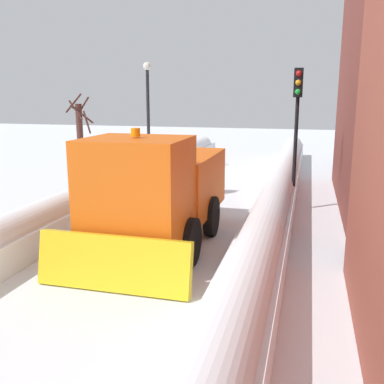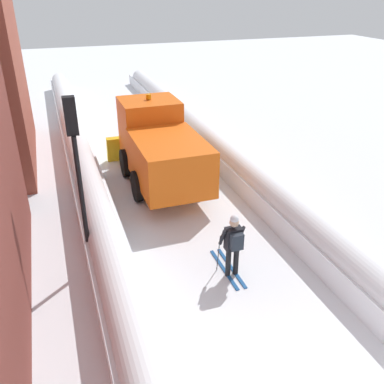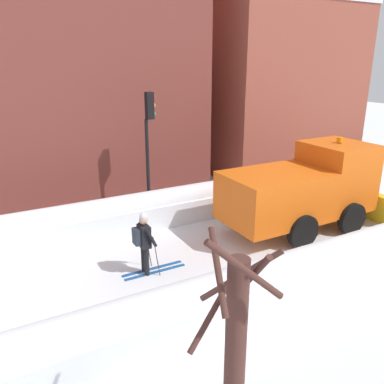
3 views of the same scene
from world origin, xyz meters
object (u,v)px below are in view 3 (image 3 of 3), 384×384
traffic_light_pole (149,133)px  bare_tree_near (234,364)px  plow_truck (306,188)px  skier (144,240)px

traffic_light_pole → bare_tree_near: size_ratio=1.19×
traffic_light_pole → bare_tree_near: traffic_light_pole is taller
plow_truck → traffic_light_pole: bearing=-126.1°
traffic_light_pole → bare_tree_near: 9.71m
skier → traffic_light_pole: size_ratio=0.39×
plow_truck → traffic_light_pole: (-3.20, -4.39, 1.75)m
skier → traffic_light_pole: 4.46m
plow_truck → bare_tree_near: 9.31m
plow_truck → traffic_light_pole: size_ratio=1.29×
plow_truck → bare_tree_near: bearing=-49.6°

